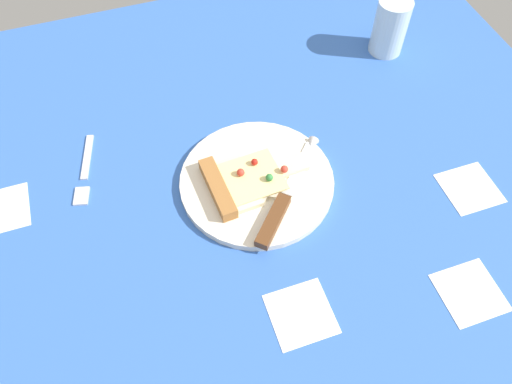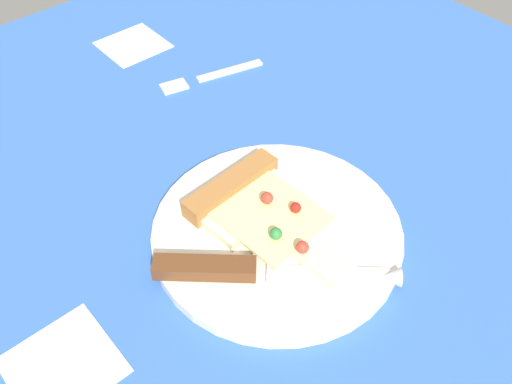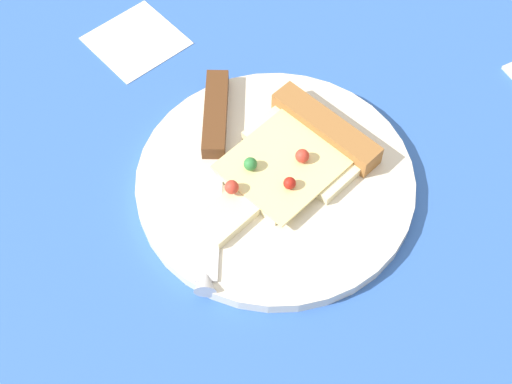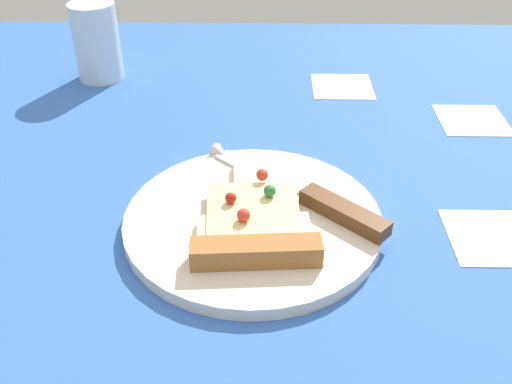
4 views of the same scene
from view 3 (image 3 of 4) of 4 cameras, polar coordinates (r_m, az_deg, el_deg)
ground_plane at (r=72.36cm, az=-1.73°, el=1.75°), size 123.58×123.58×3.00cm
plate at (r=68.93cm, az=1.51°, el=0.83°), size 26.32×26.32×1.36cm
pizza_slice at (r=68.82cm, az=3.00°, el=2.77°), size 12.15×17.90×2.62cm
knife at (r=69.43cm, az=-3.36°, el=3.15°), size 19.08×17.80×2.45cm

